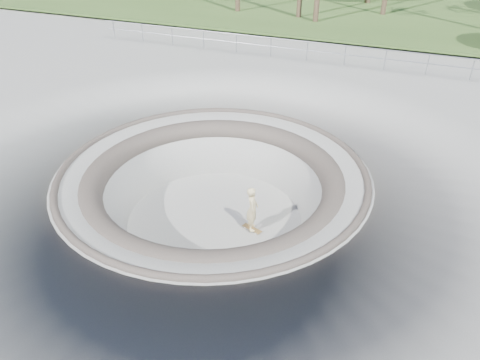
{
  "coord_description": "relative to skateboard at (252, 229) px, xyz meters",
  "views": [
    {
      "loc": [
        5.68,
        -11.97,
        7.92
      ],
      "look_at": [
        0.97,
        -0.02,
        -0.1
      ],
      "focal_mm": 35.0,
      "sensor_mm": 36.0,
      "label": 1
    }
  ],
  "objects": [
    {
      "name": "ground",
      "position": [
        -1.46,
        0.17,
        1.84
      ],
      "size": [
        180.0,
        180.0,
        0.0
      ],
      "primitive_type": "plane",
      "color": "#9FA09A",
      "rests_on": "ground"
    },
    {
      "name": "skater",
      "position": [
        0.0,
        -0.0,
        0.82
      ],
      "size": [
        0.57,
        0.68,
        1.61
      ],
      "primitive_type": "imported",
      "rotation": [
        0.0,
        0.0,
        1.94
      ],
      "color": "beige",
      "rests_on": "skateboard"
    },
    {
      "name": "safety_railing",
      "position": [
        -1.46,
        12.17,
        2.53
      ],
      "size": [
        25.0,
        0.06,
        1.03
      ],
      "color": "#94969C",
      "rests_on": "ground"
    },
    {
      "name": "distant_hills",
      "position": [
        2.32,
        57.34,
        -5.18
      ],
      "size": [
        103.2,
        45.0,
        28.6
      ],
      "color": "olive",
      "rests_on": "ground"
    },
    {
      "name": "skate_bowl",
      "position": [
        -1.46,
        0.17,
        0.01
      ],
      "size": [
        14.0,
        14.0,
        4.1
      ],
      "color": "#9FA09A",
      "rests_on": "ground"
    },
    {
      "name": "skateboard",
      "position": [
        0.0,
        0.0,
        0.0
      ],
      "size": [
        0.75,
        0.44,
        0.08
      ],
      "color": "olive",
      "rests_on": "ground"
    }
  ]
}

